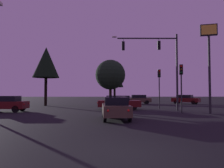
{
  "coord_description": "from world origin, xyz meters",
  "views": [
    {
      "loc": [
        -0.75,
        -6.05,
        1.76
      ],
      "look_at": [
        -0.07,
        19.07,
        2.87
      ],
      "focal_mm": 34.24,
      "sensor_mm": 36.0,
      "label": 1
    }
  ],
  "objects": [
    {
      "name": "tree_left_far",
      "position": [
        0.95,
        37.39,
        5.14
      ],
      "size": [
        3.66,
        3.66,
        7.33
      ],
      "color": "black",
      "rests_on": "ground"
    },
    {
      "name": "car_crossing_right",
      "position": [
        -10.36,
        14.62,
        0.79
      ],
      "size": [
        4.1,
        1.87,
        1.52
      ],
      "color": "#4C0F0F",
      "rests_on": "ground"
    },
    {
      "name": "car_nearside_lane",
      "position": [
        -0.12,
        8.45,
        0.79
      ],
      "size": [
        1.86,
        4.39,
        1.52
      ],
      "color": "#473828",
      "rests_on": "ground"
    },
    {
      "name": "traffic_light_corner_right",
      "position": [
        5.4,
        18.49,
        3.2
      ],
      "size": [
        0.31,
        0.36,
        4.53
      ],
      "color": "#232326",
      "rests_on": "ground"
    },
    {
      "name": "tree_behind_sign",
      "position": [
        -0.19,
        22.72,
        4.27
      ],
      "size": [
        4.05,
        4.05,
        6.31
      ],
      "color": "black",
      "rests_on": "ground"
    },
    {
      "name": "car_crossing_left",
      "position": [
        0.6,
        17.05,
        0.8
      ],
      "size": [
        4.63,
        1.84,
        1.52
      ],
      "color": "#4C0F0F",
      "rests_on": "ground"
    },
    {
      "name": "tree_center_horizon",
      "position": [
        -9.39,
        24.63,
        6.18
      ],
      "size": [
        3.74,
        3.74,
        8.41
      ],
      "color": "black",
      "rests_on": "ground"
    },
    {
      "name": "car_parked_lot",
      "position": [
        4.52,
        29.38,
        0.8
      ],
      "size": [
        4.41,
        1.87,
        1.52
      ],
      "color": "#473828",
      "rests_on": "ground"
    },
    {
      "name": "car_far_lane",
      "position": [
        12.56,
        29.49,
        0.8
      ],
      "size": [
        4.55,
        4.08,
        1.52
      ],
      "color": "#4C0F0F",
      "rests_on": "ground"
    },
    {
      "name": "store_sign_illuminated",
      "position": [
        8.21,
        12.13,
        5.65
      ],
      "size": [
        1.42,
        0.6,
        7.8
      ],
      "color": "#232326",
      "rests_on": "ground"
    },
    {
      "name": "traffic_signal_mast_arm",
      "position": [
        4.72,
        15.68,
        5.5
      ],
      "size": [
        6.84,
        0.45,
        7.91
      ],
      "color": "#232326",
      "rests_on": "ground"
    },
    {
      "name": "ground_plane",
      "position": [
        0.0,
        24.5,
        0.0
      ],
      "size": [
        168.0,
        168.0,
        0.0
      ],
      "primitive_type": "plane",
      "color": "black",
      "rests_on": "ground"
    },
    {
      "name": "traffic_light_corner_left",
      "position": [
        5.93,
        12.71,
        3.07
      ],
      "size": [
        0.34,
        0.38,
        4.33
      ],
      "color": "#232326",
      "rests_on": "ground"
    }
  ]
}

